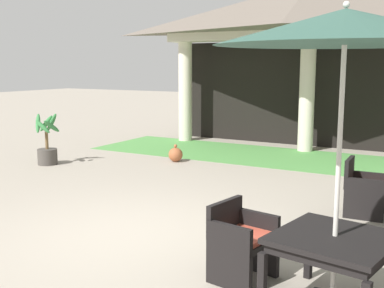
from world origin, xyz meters
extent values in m
plane|color=#9E9384|center=(0.00, 0.00, 0.00)|extent=(60.00, 60.00, 0.00)
cylinder|color=beige|center=(-3.67, 7.49, 1.45)|extent=(0.40, 0.40, 2.90)
cylinder|color=beige|center=(0.00, 7.49, 1.45)|extent=(0.40, 0.40, 2.90)
cube|color=beige|center=(0.00, 7.49, 3.02)|extent=(8.13, 0.70, 0.24)
pyramid|color=#665B51|center=(0.00, 7.49, 3.71)|extent=(8.53, 3.02, 1.15)
cube|color=black|center=(0.00, 8.39, 1.45)|extent=(7.93, 0.16, 2.90)
cube|color=#519347|center=(0.00, 6.28, 0.00)|extent=(10.33, 2.71, 0.01)
cube|color=black|center=(2.45, 2.44, 0.39)|extent=(0.59, 0.57, 0.07)
cube|color=#C64C38|center=(2.45, 2.44, 0.45)|extent=(0.54, 0.52, 0.05)
cube|color=black|center=(2.19, 2.43, 0.64)|extent=(0.08, 0.55, 0.43)
cube|color=black|center=(2.43, 2.69, 0.31)|extent=(0.57, 0.09, 0.62)
cube|color=black|center=(2.46, 2.19, 0.31)|extent=(0.57, 0.09, 0.62)
cube|color=black|center=(2.71, 2.21, 0.18)|extent=(0.06, 0.06, 0.36)
cube|color=black|center=(2.18, 2.67, 0.18)|extent=(0.06, 0.06, 0.36)
cube|color=black|center=(2.20, 2.18, 0.18)|extent=(0.06, 0.06, 0.36)
cube|color=black|center=(2.72, -0.69, 0.69)|extent=(1.17, 1.17, 0.05)
cube|color=black|center=(2.72, -0.69, 0.62)|extent=(1.08, 1.08, 0.09)
cube|color=black|center=(2.17, -1.08, 0.29)|extent=(0.08, 0.08, 0.57)
cube|color=black|center=(2.33, -0.15, 0.29)|extent=(0.08, 0.08, 0.57)
cylinder|color=beige|center=(2.72, -0.69, 1.27)|extent=(0.04, 0.04, 2.54)
cone|color=#33594C|center=(2.72, -0.69, 2.57)|extent=(2.27, 2.27, 0.31)
sphere|color=beige|center=(2.72, -0.69, 2.76)|extent=(0.06, 0.06, 0.06)
cube|color=black|center=(1.74, -0.53, 0.42)|extent=(0.62, 0.66, 0.07)
cube|color=#C64C38|center=(1.74, -0.53, 0.48)|extent=(0.57, 0.61, 0.05)
cube|color=black|center=(1.50, -0.49, 0.64)|extent=(0.16, 0.58, 0.36)
cube|color=black|center=(1.79, -0.26, 0.34)|extent=(0.53, 0.15, 0.68)
cube|color=black|center=(1.70, -0.80, 0.34)|extent=(0.53, 0.15, 0.68)
cube|color=black|center=(2.02, -0.31, 0.19)|extent=(0.06, 0.06, 0.39)
cube|color=black|center=(1.93, -0.83, 0.19)|extent=(0.06, 0.06, 0.39)
cube|color=black|center=(1.55, -0.23, 0.19)|extent=(0.06, 0.06, 0.39)
cube|color=black|center=(1.46, -0.75, 0.19)|extent=(0.06, 0.06, 0.39)
cylinder|color=#47423D|center=(-4.59, 2.83, 0.18)|extent=(0.44, 0.44, 0.36)
cylinder|color=brown|center=(-4.59, 2.83, 0.55)|extent=(0.07, 0.07, 0.40)
ellipsoid|color=#387F42|center=(-4.39, 2.81, 0.89)|extent=(0.15, 0.46, 0.36)
ellipsoid|color=#387F42|center=(-4.57, 3.00, 0.96)|extent=(0.41, 0.15, 0.47)
ellipsoid|color=#387F42|center=(-4.68, 2.93, 0.93)|extent=(0.32, 0.31, 0.41)
ellipsoid|color=#387F42|center=(-4.72, 2.72, 0.95)|extent=(0.35, 0.38, 0.46)
ellipsoid|color=#387F42|center=(-4.54, 2.69, 0.89)|extent=(0.39, 0.22, 0.35)
ellipsoid|color=#9E5633|center=(-2.21, 4.55, 0.17)|extent=(0.33, 0.33, 0.33)
sphere|color=#9E5633|center=(-2.21, 4.55, 0.37)|extent=(0.08, 0.08, 0.08)
camera|label=1|loc=(3.68, -5.04, 2.25)|focal=45.68mm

